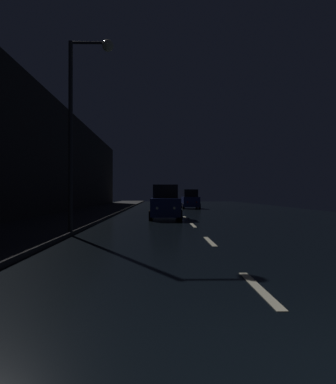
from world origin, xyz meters
name	(u,v)px	position (x,y,z in m)	size (l,w,h in m)	color
ground	(181,214)	(0.00, 24.50, -0.01)	(26.64, 84.00, 0.02)	black
sidewalk_left	(91,213)	(-7.12, 24.50, 0.07)	(4.40, 84.00, 0.15)	#28282B
building_facade_left	(43,154)	(-9.72, 21.00, 4.32)	(0.80, 63.00, 8.64)	#2D2B28
lane_centerline	(193,225)	(0.00, 14.32, 0.01)	(0.16, 25.19, 0.01)	beige
streetlamp_overhead	(83,106)	(-4.57, 10.34, 4.89)	(1.70, 0.44, 7.41)	#2D2D30
car_approaching_headlights	(165,203)	(-1.33, 18.71, 0.97)	(1.95, 4.21, 2.12)	#141E51
car_distant_taillights	(190,200)	(1.56, 33.58, 0.93)	(1.86, 4.02, 2.02)	#141E51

